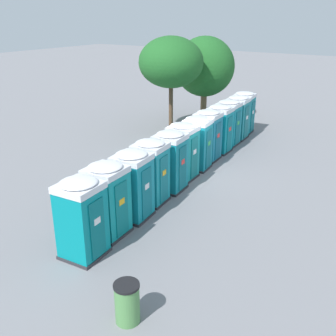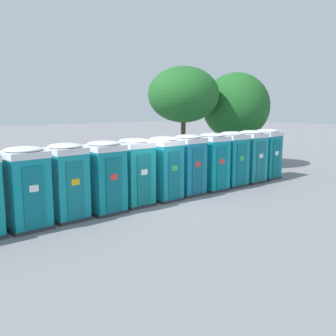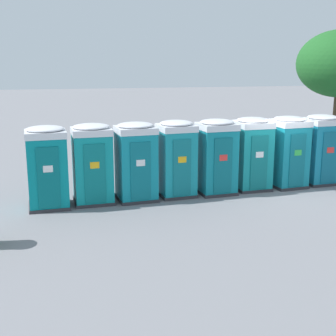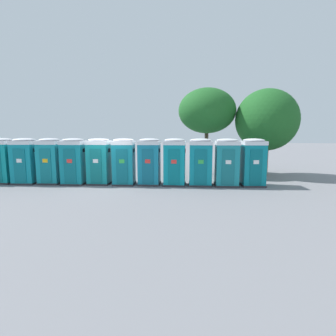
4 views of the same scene
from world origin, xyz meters
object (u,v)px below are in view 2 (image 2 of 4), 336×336
(portapotty_6, at_px, (164,168))
(street_tree_0, at_px, (183,95))
(portapotty_2, at_px, (26,188))
(portapotty_4, at_px, (105,177))
(portapotty_9, at_px, (232,159))
(portapotty_3, at_px, (67,181))
(portapotty_10, at_px, (251,156))
(portapotty_11, at_px, (267,154))
(portapotty_7, at_px, (188,164))
(portapotty_8, at_px, (212,161))
(street_tree_1, at_px, (236,107))
(portapotty_5, at_px, (135,172))

(portapotty_6, bearing_deg, street_tree_0, 43.99)
(portapotty_2, distance_m, portapotty_6, 5.56)
(portapotty_4, relative_size, portapotty_9, 1.00)
(portapotty_3, bearing_deg, portapotty_6, 3.22)
(portapotty_10, relative_size, portapotty_11, 1.00)
(portapotty_3, bearing_deg, portapotty_2, -172.29)
(portapotty_3, distance_m, portapotty_7, 5.56)
(portapotty_8, xyz_separation_m, street_tree_1, (5.56, 3.91, 2.35))
(portapotty_2, xyz_separation_m, portapotty_8, (8.32, 0.61, 0.00))
(portapotty_2, height_order, portapotty_7, same)
(portapotty_3, distance_m, street_tree_1, 13.44)
(portapotty_5, xyz_separation_m, portapotty_6, (1.39, 0.03, 0.00))
(portapotty_11, bearing_deg, portapotty_6, -175.38)
(portapotty_2, height_order, portapotty_10, same)
(portapotty_4, distance_m, portapotty_10, 8.34)
(portapotty_2, relative_size, portapotty_8, 1.00)
(portapotty_5, bearing_deg, portapotty_4, -171.27)
(portapotty_3, height_order, portapotty_6, same)
(portapotty_7, bearing_deg, portapotty_11, 3.94)
(portapotty_5, relative_size, portapotty_6, 1.00)
(street_tree_1, bearing_deg, portapotty_8, -144.88)
(portapotty_6, bearing_deg, portapotty_11, 4.62)
(portapotty_7, relative_size, portapotty_8, 1.00)
(portapotty_3, height_order, portapotty_7, same)
(portapotty_5, relative_size, portapotty_10, 1.00)
(portapotty_3, bearing_deg, portapotty_7, 4.25)
(portapotty_5, relative_size, street_tree_1, 0.45)
(portapotty_6, distance_m, portapotty_10, 5.56)
(portapotty_4, bearing_deg, portapotty_9, 4.59)
(portapotty_7, xyz_separation_m, portapotty_10, (4.17, 0.20, -0.00))
(portapotty_6, xyz_separation_m, portapotty_9, (4.16, 0.32, -0.00))
(portapotty_4, bearing_deg, portapotty_3, 179.88)
(portapotty_9, bearing_deg, portapotty_5, -176.45)
(portapotty_2, relative_size, portapotty_5, 1.00)
(portapotty_10, relative_size, street_tree_0, 0.44)
(portapotty_10, bearing_deg, portapotty_3, -176.39)
(portapotty_5, height_order, portapotty_10, same)
(portapotty_2, xyz_separation_m, portapotty_11, (12.47, 0.98, 0.00))
(portapotty_4, bearing_deg, portapotty_6, 4.89)
(portapotty_2, relative_size, portapotty_10, 1.00)
(portapotty_8, distance_m, street_tree_0, 5.41)
(portapotty_5, xyz_separation_m, portapotty_11, (8.32, 0.59, -0.00))
(portapotty_7, xyz_separation_m, portapotty_9, (2.78, 0.14, -0.00))
(portapotty_7, relative_size, portapotty_10, 1.00)
(portapotty_4, bearing_deg, portapotty_7, 5.72)
(portapotty_6, distance_m, portapotty_11, 6.95)
(portapotty_11, height_order, street_tree_0, street_tree_0)
(portapotty_9, bearing_deg, portapotty_7, -177.11)
(portapotty_5, distance_m, portapotty_9, 5.56)
(portapotty_2, distance_m, portapotty_3, 1.39)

